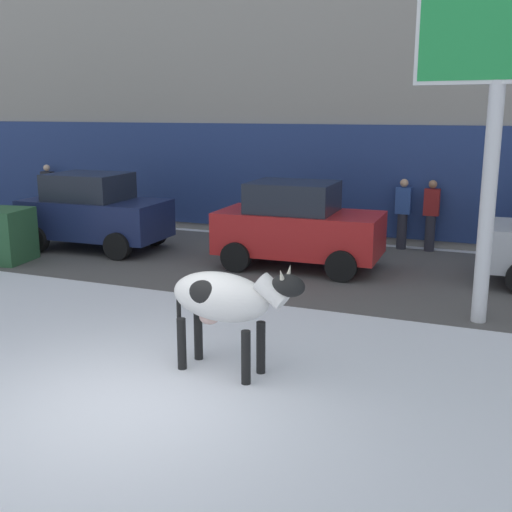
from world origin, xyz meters
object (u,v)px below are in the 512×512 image
at_px(car_red_hatchback, 298,225).
at_px(pedestrian_by_cars, 403,214).
at_px(cow_holstein, 223,299).
at_px(pedestrian_near_billboard, 49,192).
at_px(car_navy_hatchback, 94,212).
at_px(pedestrian_far_left, 431,215).
at_px(billboard, 501,44).

distance_m(car_red_hatchback, pedestrian_by_cars, 3.27).
bearing_deg(pedestrian_by_cars, cow_holstein, -95.69).
height_order(cow_holstein, car_red_hatchback, car_red_hatchback).
height_order(car_red_hatchback, pedestrian_near_billboard, car_red_hatchback).
bearing_deg(pedestrian_near_billboard, car_navy_hatchback, -37.01).
xyz_separation_m(pedestrian_by_cars, pedestrian_far_left, (0.67, 0.00, 0.00)).
relative_size(billboard, car_red_hatchback, 1.56).
relative_size(pedestrian_by_cars, pedestrian_far_left, 1.00).
relative_size(pedestrian_near_billboard, pedestrian_by_cars, 1.00).
bearing_deg(pedestrian_near_billboard, billboard, -21.53).
xyz_separation_m(pedestrian_near_billboard, pedestrian_far_left, (11.47, 0.00, 0.00)).
height_order(cow_holstein, pedestrian_far_left, pedestrian_far_left).
distance_m(cow_holstein, car_navy_hatchback, 8.36).
relative_size(cow_holstein, car_red_hatchback, 0.54).
height_order(cow_holstein, billboard, billboard).
distance_m(cow_holstein, billboard, 5.61).
bearing_deg(billboard, pedestrian_far_left, 105.83).
distance_m(cow_holstein, pedestrian_far_left, 8.65).
bearing_deg(billboard, pedestrian_near_billboard, 158.47).
distance_m(car_navy_hatchback, car_red_hatchback, 5.22).
distance_m(pedestrian_by_cars, pedestrian_far_left, 0.67).
xyz_separation_m(car_navy_hatchback, pedestrian_near_billboard, (-3.79, 2.86, -0.05)).
xyz_separation_m(car_red_hatchback, pedestrian_far_left, (2.46, 2.74, -0.05)).
height_order(billboard, car_red_hatchback, billboard).
xyz_separation_m(cow_holstein, pedestrian_by_cars, (0.85, 8.51, -0.12)).
height_order(billboard, pedestrian_by_cars, billboard).
relative_size(car_navy_hatchback, pedestrian_near_billboard, 2.06).
bearing_deg(car_navy_hatchback, pedestrian_far_left, 20.39).
bearing_deg(car_navy_hatchback, car_red_hatchback, 1.27).
relative_size(car_navy_hatchback, pedestrian_far_left, 2.06).
bearing_deg(pedestrian_near_billboard, pedestrian_by_cars, 0.00).
xyz_separation_m(car_navy_hatchback, pedestrian_by_cars, (7.01, 2.86, -0.05)).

